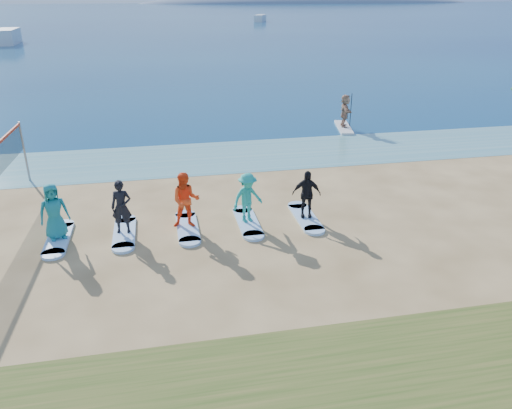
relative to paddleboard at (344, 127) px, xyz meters
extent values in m
plane|color=tan|center=(-8.10, -14.41, -0.06)|extent=(600.00, 600.00, 0.00)
plane|color=teal|center=(-8.10, -3.91, -0.05)|extent=(600.00, 600.00, 0.00)
plane|color=navy|center=(-8.10, 145.59, -0.05)|extent=(600.00, 600.00, 0.00)
ellipsoid|color=slate|center=(86.90, 285.59, -0.06)|extent=(220.00, 56.00, 18.00)
cylinder|color=gray|center=(-16.05, -5.48, 1.19)|extent=(0.09, 0.09, 2.50)
cube|color=silver|center=(0.00, 0.00, 0.00)|extent=(1.31, 3.08, 0.12)
imported|color=tan|center=(0.00, 0.00, 0.98)|extent=(0.91, 1.78, 1.83)
cube|color=silver|center=(-31.21, 56.04, -0.06)|extent=(3.06, 7.49, 2.11)
cube|color=silver|center=(16.82, 103.79, -0.06)|extent=(4.28, 6.71, 1.60)
cube|color=#A4D2FF|center=(-13.99, -11.48, -0.01)|extent=(0.70, 2.20, 0.09)
imported|color=teal|center=(-13.99, -11.48, 0.94)|extent=(1.04, 0.86, 1.83)
cube|color=#A4D2FF|center=(-11.93, -11.48, -0.01)|extent=(0.70, 2.20, 0.09)
imported|color=black|center=(-11.93, -11.48, 0.92)|extent=(0.70, 0.51, 1.78)
cube|color=#A4D2FF|center=(-9.87, -11.48, -0.01)|extent=(0.70, 2.20, 0.09)
imported|color=#FD4A1A|center=(-9.87, -11.48, 0.98)|extent=(0.99, 0.80, 1.89)
cube|color=#A4D2FF|center=(-7.80, -11.48, -0.01)|extent=(0.70, 2.20, 0.09)
imported|color=teal|center=(-7.80, -11.48, 0.90)|extent=(1.28, 1.02, 1.73)
cube|color=#A4D2FF|center=(-5.74, -11.48, -0.01)|extent=(0.70, 2.20, 0.09)
imported|color=black|center=(-5.74, -11.48, 0.87)|extent=(1.05, 0.60, 1.68)
camera|label=1|loc=(-10.59, -26.71, 7.34)|focal=35.00mm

